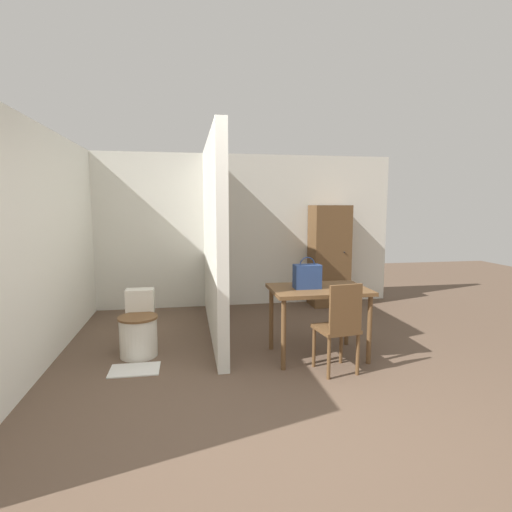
{
  "coord_description": "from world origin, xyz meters",
  "views": [
    {
      "loc": [
        -0.76,
        -2.62,
        1.68
      ],
      "look_at": [
        -0.0,
        1.75,
        1.11
      ],
      "focal_mm": 28.0,
      "sensor_mm": 36.0,
      "label": 1
    }
  ],
  "objects_px": {
    "dining_table": "(318,296)",
    "wooden_chair": "(339,325)",
    "wooden_cabinet": "(329,256)",
    "handbag": "(307,276)",
    "toilet": "(139,330)"
  },
  "relations": [
    {
      "from": "wooden_cabinet",
      "to": "wooden_chair",
      "type": "bearing_deg",
      "value": -107.91
    },
    {
      "from": "dining_table",
      "to": "toilet",
      "type": "distance_m",
      "value": 2.04
    },
    {
      "from": "dining_table",
      "to": "wooden_chair",
      "type": "height_order",
      "value": "wooden_chair"
    },
    {
      "from": "toilet",
      "to": "dining_table",
      "type": "bearing_deg",
      "value": -11.24
    },
    {
      "from": "handbag",
      "to": "wooden_cabinet",
      "type": "bearing_deg",
      "value": 64.29
    },
    {
      "from": "wooden_cabinet",
      "to": "dining_table",
      "type": "bearing_deg",
      "value": -112.81
    },
    {
      "from": "wooden_chair",
      "to": "handbag",
      "type": "height_order",
      "value": "handbag"
    },
    {
      "from": "wooden_chair",
      "to": "wooden_cabinet",
      "type": "relative_size",
      "value": 0.55
    },
    {
      "from": "dining_table",
      "to": "wooden_cabinet",
      "type": "height_order",
      "value": "wooden_cabinet"
    },
    {
      "from": "wooden_chair",
      "to": "handbag",
      "type": "relative_size",
      "value": 2.69
    },
    {
      "from": "dining_table",
      "to": "wooden_cabinet",
      "type": "distance_m",
      "value": 2.38
    },
    {
      "from": "wooden_cabinet",
      "to": "handbag",
      "type": "bearing_deg",
      "value": -115.71
    },
    {
      "from": "wooden_chair",
      "to": "wooden_cabinet",
      "type": "distance_m",
      "value": 2.83
    },
    {
      "from": "dining_table",
      "to": "handbag",
      "type": "distance_m",
      "value": 0.27
    },
    {
      "from": "handbag",
      "to": "toilet",
      "type": "bearing_deg",
      "value": 167.84
    }
  ]
}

